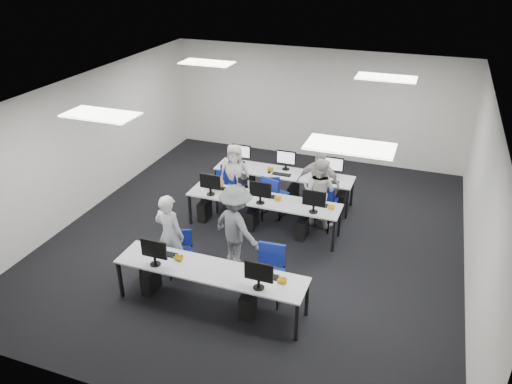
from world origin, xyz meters
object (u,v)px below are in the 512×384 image
(chair_7, at_px, (327,207))
(student_1, at_px, (319,192))
(desk_front, at_px, (210,272))
(desk_mid, at_px, (263,201))
(chair_1, at_px, (269,283))
(chair_2, at_px, (226,197))
(student_2, at_px, (235,176))
(chair_6, at_px, (275,202))
(chair_5, at_px, (235,190))
(student_0, at_px, (170,235))
(chair_4, at_px, (317,215))
(photographer, at_px, (236,227))
(student_3, at_px, (318,184))
(chair_0, at_px, (181,261))
(chair_3, at_px, (271,205))

(chair_7, distance_m, student_1, 0.59)
(desk_front, bearing_deg, desk_mid, 90.00)
(chair_1, distance_m, chair_2, 3.35)
(student_1, height_order, student_2, student_1)
(chair_6, height_order, student_1, student_1)
(desk_front, height_order, chair_5, chair_5)
(chair_7, xyz_separation_m, student_0, (-2.23, -2.91, 0.52))
(student_0, bearing_deg, student_2, -85.83)
(chair_4, distance_m, photographer, 2.18)
(student_0, xyz_separation_m, student_3, (2.00, 2.90, 0.02))
(chair_6, relative_size, chair_7, 1.14)
(chair_0, bearing_deg, photographer, 13.80)
(chair_2, xyz_separation_m, chair_6, (1.14, 0.10, 0.02))
(student_0, bearing_deg, chair_2, -82.77)
(chair_6, relative_size, student_3, 0.59)
(chair_1, height_order, student_3, student_3)
(chair_1, relative_size, chair_4, 1.03)
(chair_1, distance_m, student_1, 2.81)
(chair_3, bearing_deg, chair_4, -28.81)
(chair_2, relative_size, chair_7, 1.05)
(chair_3, height_order, photographer, photographer)
(student_0, relative_size, student_2, 1.06)
(chair_0, distance_m, chair_5, 2.90)
(chair_1, bearing_deg, chair_3, 104.24)
(chair_1, height_order, student_0, student_0)
(student_2, bearing_deg, chair_7, -10.47)
(chair_4, relative_size, chair_6, 1.00)
(chair_5, distance_m, student_2, 0.45)
(desk_front, height_order, chair_6, chair_6)
(desk_front, height_order, student_2, student_2)
(desk_front, distance_m, student_1, 3.42)
(chair_3, bearing_deg, student_3, -1.96)
(student_0, relative_size, photographer, 0.96)
(desk_mid, xyz_separation_m, chair_7, (1.14, 0.96, -0.42))
(student_0, bearing_deg, chair_6, -105.95)
(student_1, height_order, student_3, student_3)
(desk_front, bearing_deg, student_0, 149.36)
(chair_2, relative_size, student_1, 0.58)
(student_3, bearing_deg, chair_3, -160.01)
(chair_0, relative_size, chair_1, 0.84)
(chair_6, bearing_deg, student_1, 14.13)
(desk_front, relative_size, student_3, 1.99)
(chair_7, distance_m, student_2, 2.17)
(chair_3, relative_size, chair_6, 0.91)
(desk_front, distance_m, student_0, 1.27)
(desk_front, relative_size, chair_5, 3.30)
(desk_front, xyz_separation_m, student_0, (-1.09, 0.64, 0.10))
(chair_6, bearing_deg, desk_front, -73.32)
(student_2, bearing_deg, chair_6, -20.18)
(chair_0, distance_m, photographer, 1.18)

